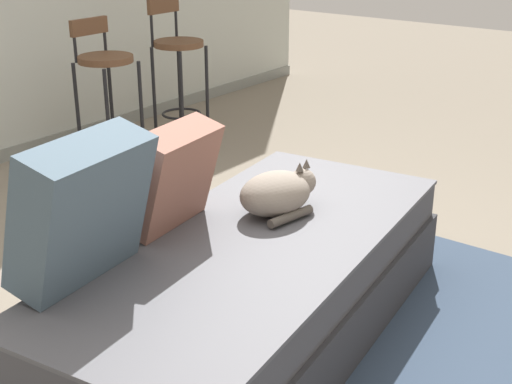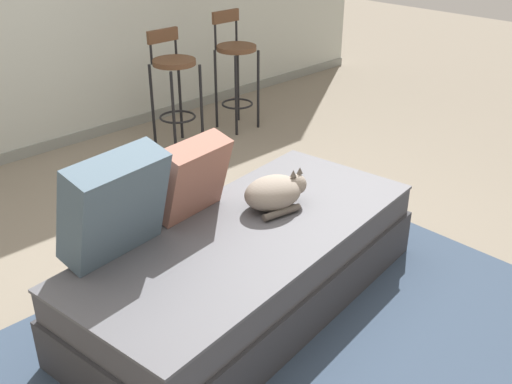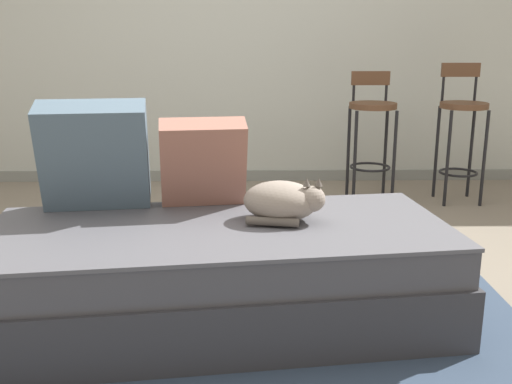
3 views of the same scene
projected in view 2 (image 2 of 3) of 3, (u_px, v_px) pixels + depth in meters
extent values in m
plane|color=slate|center=(200.00, 270.00, 3.39)|extent=(16.00, 16.00, 0.00)
cube|color=gray|center=(25.00, 152.00, 4.77)|extent=(8.00, 0.02, 0.09)
cube|color=#334256|center=(291.00, 328.00, 2.94)|extent=(2.63, 1.95, 0.01)
cube|color=#353539|center=(249.00, 281.00, 3.07)|extent=(2.02, 1.09, 0.26)
cube|color=#47474C|center=(248.00, 245.00, 2.97)|extent=(1.98, 1.04, 0.17)
cube|color=#525257|center=(248.00, 232.00, 2.94)|extent=(1.99, 1.06, 0.02)
cube|color=#4C6070|center=(114.00, 206.00, 2.63)|extent=(0.50, 0.34, 0.50)
cube|color=#936051|center=(191.00, 178.00, 2.99)|extent=(0.41, 0.29, 0.41)
ellipsoid|color=gray|center=(273.00, 193.00, 3.10)|extent=(0.36, 0.29, 0.17)
sphere|color=gray|center=(296.00, 184.00, 3.15)|extent=(0.11, 0.11, 0.11)
cone|color=#544C44|center=(293.00, 173.00, 3.10)|extent=(0.03, 0.03, 0.04)
cone|color=#544C44|center=(300.00, 170.00, 3.13)|extent=(0.03, 0.03, 0.04)
cylinder|color=#544C44|center=(282.00, 212.00, 3.04)|extent=(0.22, 0.07, 0.04)
cylinder|color=black|center=(174.00, 115.00, 4.65)|extent=(0.02, 0.02, 0.69)
cylinder|color=black|center=(202.00, 107.00, 4.83)|extent=(0.02, 0.02, 0.69)
cylinder|color=black|center=(153.00, 107.00, 4.83)|extent=(0.02, 0.02, 0.69)
cylinder|color=black|center=(180.00, 99.00, 5.01)|extent=(0.02, 0.02, 0.69)
torus|color=black|center=(178.00, 117.00, 4.87)|extent=(0.30, 0.30, 0.02)
cylinder|color=brown|center=(174.00, 62.00, 4.66)|extent=(0.34, 0.34, 0.04)
cylinder|color=black|center=(151.00, 51.00, 4.63)|extent=(0.02, 0.02, 0.20)
cylinder|color=black|center=(176.00, 46.00, 4.78)|extent=(0.02, 0.02, 0.20)
cube|color=brown|center=(163.00, 35.00, 4.66)|extent=(0.28, 0.03, 0.10)
cylinder|color=black|center=(236.00, 96.00, 5.07)|extent=(0.02, 0.02, 0.69)
cylinder|color=black|center=(258.00, 90.00, 5.23)|extent=(0.02, 0.02, 0.69)
cylinder|color=black|center=(216.00, 90.00, 5.24)|extent=(0.02, 0.02, 0.69)
cylinder|color=black|center=(238.00, 84.00, 5.40)|extent=(0.02, 0.02, 0.69)
torus|color=black|center=(237.00, 104.00, 5.29)|extent=(0.28, 0.28, 0.02)
cylinder|color=brown|center=(236.00, 48.00, 5.07)|extent=(0.34, 0.34, 0.04)
cylinder|color=black|center=(215.00, 34.00, 5.03)|extent=(0.02, 0.02, 0.26)
cylinder|color=black|center=(236.00, 30.00, 5.18)|extent=(0.02, 0.02, 0.26)
cube|color=brown|center=(226.00, 16.00, 5.04)|extent=(0.28, 0.03, 0.10)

